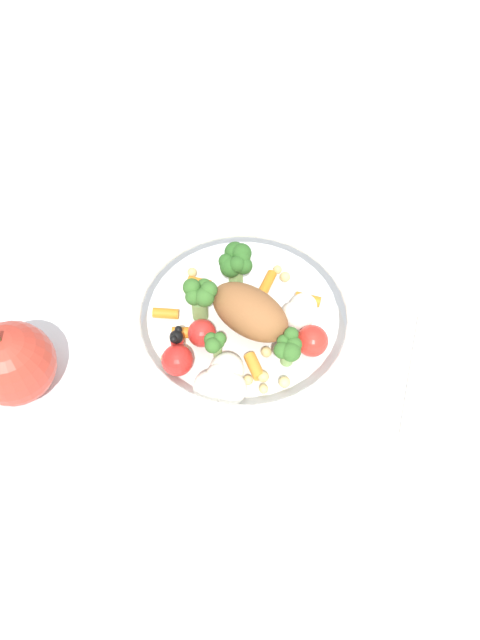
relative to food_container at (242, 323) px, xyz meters
The scene contains 4 objects.
ground_plane 0.03m from the food_container, 87.38° to the left, with size 2.40×2.40×0.00m, color white.
food_container is the anchor object (origin of this frame).
loose_apple 0.23m from the food_container, 54.71° to the left, with size 0.08×0.08×0.09m.
folded_napkin 0.23m from the food_container, 153.63° to the right, with size 0.10×0.14×0.01m, color silver.
Camera 1 is at (-0.24, 0.27, 0.58)m, focal length 36.66 mm.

